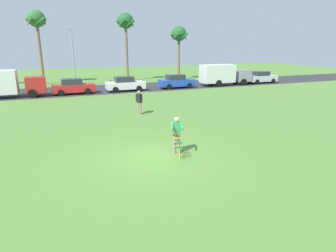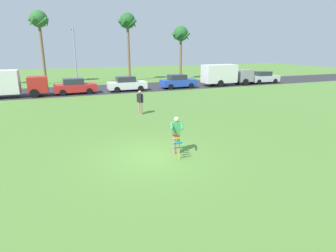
# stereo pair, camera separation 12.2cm
# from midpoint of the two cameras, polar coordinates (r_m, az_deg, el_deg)

# --- Properties ---
(ground_plane) EXTENTS (120.00, 120.00, 0.00)m
(ground_plane) POSITION_cam_midpoint_polar(r_m,az_deg,el_deg) (12.59, -3.34, -6.23)
(ground_plane) COLOR #568438
(road_strip) EXTENTS (120.00, 8.00, 0.01)m
(road_strip) POSITION_cam_midpoint_polar(r_m,az_deg,el_deg) (33.60, -15.94, 7.04)
(road_strip) COLOR #2D2D33
(road_strip) RESTS_ON ground
(person_kite_flyer) EXTENTS (0.69, 0.76, 1.73)m
(person_kite_flyer) POSITION_cam_midpoint_polar(r_m,az_deg,el_deg) (12.61, 1.47, -1.59)
(person_kite_flyer) COLOR gray
(person_kite_flyer) RESTS_ON ground
(kite_held) EXTENTS (0.52, 0.64, 1.06)m
(kite_held) POSITION_cam_midpoint_polar(r_m,az_deg,el_deg) (12.11, 1.79, -3.58)
(kite_held) COLOR red
(kite_held) RESTS_ON ground
(parked_truck_red_cab) EXTENTS (6.73, 2.19, 2.62)m
(parked_truck_red_cab) POSITION_cam_midpoint_polar(r_m,az_deg,el_deg) (31.13, -30.65, 7.45)
(parked_truck_red_cab) COLOR #B2231E
(parked_truck_red_cab) RESTS_ON ground
(parked_car_red) EXTENTS (4.23, 1.89, 1.60)m
(parked_car_red) POSITION_cam_midpoint_polar(r_m,az_deg,el_deg) (30.97, -18.78, 7.56)
(parked_car_red) COLOR red
(parked_car_red) RESTS_ON ground
(parked_car_white) EXTENTS (4.22, 1.86, 1.60)m
(parked_car_white) POSITION_cam_midpoint_polar(r_m,az_deg,el_deg) (31.80, -8.78, 8.40)
(parked_car_white) COLOR white
(parked_car_white) RESTS_ON ground
(parked_car_blue) EXTENTS (4.21, 1.86, 1.60)m
(parked_car_blue) POSITION_cam_midpoint_polar(r_m,az_deg,el_deg) (33.81, 1.61, 8.99)
(parked_car_blue) COLOR #2347B7
(parked_car_blue) RESTS_ON ground
(parked_truck_grey_van) EXTENTS (6.71, 2.15, 2.62)m
(parked_truck_grey_van) POSITION_cam_midpoint_polar(r_m,az_deg,el_deg) (36.86, 10.99, 10.26)
(parked_truck_grey_van) COLOR gray
(parked_truck_grey_van) RESTS_ON ground
(parked_car_silver) EXTENTS (4.25, 1.94, 1.60)m
(parked_car_silver) POSITION_cam_midpoint_polar(r_m,az_deg,el_deg) (40.59, 18.28, 9.34)
(parked_car_silver) COLOR silver
(parked_car_silver) RESTS_ON ground
(palm_tree_right_near) EXTENTS (2.58, 2.71, 9.21)m
(palm_tree_right_near) POSITION_cam_midpoint_polar(r_m,az_deg,el_deg) (41.08, -25.15, 18.51)
(palm_tree_right_near) COLOR brown
(palm_tree_right_near) RESTS_ON ground
(palm_tree_centre_far) EXTENTS (2.58, 2.71, 9.25)m
(palm_tree_centre_far) POSITION_cam_midpoint_polar(r_m,az_deg,el_deg) (41.35, -8.67, 19.76)
(palm_tree_centre_far) COLOR brown
(palm_tree_centre_far) RESTS_ON ground
(palm_tree_far_left) EXTENTS (2.58, 2.71, 7.66)m
(palm_tree_far_left) POSITION_cam_midpoint_polar(r_m,az_deg,el_deg) (42.73, 2.14, 17.80)
(palm_tree_far_left) COLOR brown
(palm_tree_far_left) RESTS_ON ground
(streetlight_pole) EXTENTS (0.24, 1.65, 7.00)m
(streetlight_pole) POSITION_cam_midpoint_polar(r_m,az_deg,el_deg) (37.86, -18.82, 13.80)
(streetlight_pole) COLOR #9E9EA3
(streetlight_pole) RESTS_ON ground
(person_walker_near) EXTENTS (0.39, 0.47, 1.73)m
(person_walker_near) POSITION_cam_midpoint_polar(r_m,az_deg,el_deg) (20.34, -6.04, 4.92)
(person_walker_near) COLOR gray
(person_walker_near) RESTS_ON ground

